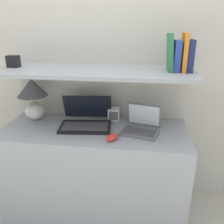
{
  "coord_description": "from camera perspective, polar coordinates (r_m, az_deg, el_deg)",
  "views": [
    {
      "loc": [
        0.35,
        -1.33,
        1.51
      ],
      "look_at": [
        0.14,
        0.29,
        0.9
      ],
      "focal_mm": 38.0,
      "sensor_mm": 36.0,
      "label": 1
    }
  ],
  "objects": [
    {
      "name": "book_green",
      "position": [
        1.7,
        13.78,
        13.71
      ],
      "size": [
        0.05,
        0.15,
        0.25
      ],
      "color": "#2D7042",
      "rests_on": "shelf"
    },
    {
      "name": "wall_back",
      "position": [
        2.02,
        -2.68,
        11.81
      ],
      "size": [
        6.0,
        0.05,
        2.4
      ],
      "color": "beige",
      "rests_on": "ground_plane"
    },
    {
      "name": "router_box",
      "position": [
        1.96,
        0.46,
        -0.52
      ],
      "size": [
        0.09,
        0.08,
        0.1
      ],
      "color": "white",
      "rests_on": "desk"
    },
    {
      "name": "book_orange",
      "position": [
        1.72,
        16.95,
        13.54
      ],
      "size": [
        0.03,
        0.17,
        0.25
      ],
      "color": "orange",
      "rests_on": "shelf"
    },
    {
      "name": "desk",
      "position": [
        2.01,
        -4.08,
        -13.88
      ],
      "size": [
        1.42,
        0.57,
        0.75
      ],
      "color": "#999EA3",
      "rests_on": "ground_plane"
    },
    {
      "name": "shelf",
      "position": [
        1.75,
        -4.31,
        9.79
      ],
      "size": [
        1.42,
        0.52,
        0.03
      ],
      "color": "#999EA3",
      "rests_on": "back_riser"
    },
    {
      "name": "laptop_large",
      "position": [
        1.87,
        -6.26,
        -1.96
      ],
      "size": [
        0.42,
        0.35,
        0.22
      ],
      "color": "black",
      "rests_on": "desk"
    },
    {
      "name": "book_navy",
      "position": [
        1.72,
        18.2,
        12.74
      ],
      "size": [
        0.04,
        0.14,
        0.21
      ],
      "color": "navy",
      "rests_on": "shelf"
    },
    {
      "name": "back_riser",
      "position": [
        2.16,
        -2.62,
        -4.74
      ],
      "size": [
        1.42,
        0.04,
        1.17
      ],
      "color": "beige",
      "rests_on": "ground_plane"
    },
    {
      "name": "computer_mouse",
      "position": [
        1.65,
        0.09,
        -6.04
      ],
      "size": [
        0.11,
        0.13,
        0.04
      ],
      "color": "red",
      "rests_on": "desk"
    },
    {
      "name": "laptop_small",
      "position": [
        1.77,
        7.0,
        -3.45
      ],
      "size": [
        0.3,
        0.27,
        0.2
      ],
      "color": "slate",
      "rests_on": "desk"
    },
    {
      "name": "shelf_gadget",
      "position": [
        1.96,
        -22.65,
        11.18
      ],
      "size": [
        0.08,
        0.07,
        0.09
      ],
      "color": "black",
      "rests_on": "shelf"
    },
    {
      "name": "book_blue",
      "position": [
        1.71,
        15.33,
        12.86
      ],
      "size": [
        0.04,
        0.14,
        0.21
      ],
      "color": "#284293",
      "rests_on": "shelf"
    },
    {
      "name": "table_lamp",
      "position": [
        2.04,
        -18.53,
        3.98
      ],
      "size": [
        0.24,
        0.24,
        0.34
      ],
      "color": "white",
      "rests_on": "desk"
    }
  ]
}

